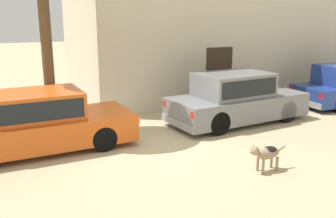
% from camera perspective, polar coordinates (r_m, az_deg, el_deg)
% --- Properties ---
extents(ground_plane, '(80.00, 80.00, 0.00)m').
position_cam_1_polar(ground_plane, '(9.39, -1.60, -5.85)').
color(ground_plane, tan).
extents(parked_sedan_nearest, '(4.59, 1.89, 1.46)m').
position_cam_1_polar(parked_sedan_nearest, '(9.55, -19.02, -1.79)').
color(parked_sedan_nearest, '#D15619').
rests_on(parked_sedan_nearest, ground_plane).
extents(parked_sedan_second, '(4.57, 2.02, 1.54)m').
position_cam_1_polar(parked_sedan_second, '(11.53, 10.38, 1.69)').
color(parked_sedan_second, slate).
rests_on(parked_sedan_second, ground_plane).
extents(apartment_block, '(12.77, 5.36, 7.73)m').
position_cam_1_polar(apartment_block, '(16.89, 8.58, 16.25)').
color(apartment_block, beige).
rests_on(apartment_block, ground_plane).
extents(stray_dog_spotted, '(0.96, 0.24, 0.64)m').
position_cam_1_polar(stray_dog_spotted, '(8.13, 14.84, -6.54)').
color(stray_dog_spotted, '#997F60').
rests_on(stray_dog_spotted, ground_plane).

